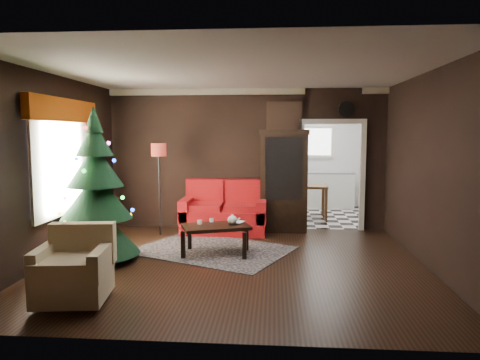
# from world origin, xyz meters

# --- Properties ---
(floor) EXTENTS (5.50, 5.50, 0.00)m
(floor) POSITION_xyz_m (0.00, 0.00, 0.00)
(floor) COLOR black
(floor) RESTS_ON ground
(ceiling) EXTENTS (5.50, 5.50, 0.00)m
(ceiling) POSITION_xyz_m (0.00, 0.00, 2.80)
(ceiling) COLOR white
(ceiling) RESTS_ON ground
(wall_back) EXTENTS (5.50, 0.00, 5.50)m
(wall_back) POSITION_xyz_m (0.00, 2.50, 1.40)
(wall_back) COLOR black
(wall_back) RESTS_ON ground
(wall_front) EXTENTS (5.50, 0.00, 5.50)m
(wall_front) POSITION_xyz_m (0.00, -2.50, 1.40)
(wall_front) COLOR black
(wall_front) RESTS_ON ground
(wall_left) EXTENTS (0.00, 5.50, 5.50)m
(wall_left) POSITION_xyz_m (-2.75, 0.00, 1.40)
(wall_left) COLOR black
(wall_left) RESTS_ON ground
(wall_right) EXTENTS (0.00, 5.50, 5.50)m
(wall_right) POSITION_xyz_m (2.75, 0.00, 1.40)
(wall_right) COLOR black
(wall_right) RESTS_ON ground
(doorway) EXTENTS (1.10, 0.10, 2.10)m
(doorway) POSITION_xyz_m (1.70, 2.50, 1.05)
(doorway) COLOR #ECE1C6
(doorway) RESTS_ON ground
(left_window) EXTENTS (0.05, 1.60, 1.40)m
(left_window) POSITION_xyz_m (-2.71, 0.20, 1.45)
(left_window) COLOR white
(left_window) RESTS_ON wall_left
(valance) EXTENTS (0.12, 2.10, 0.35)m
(valance) POSITION_xyz_m (-2.63, 0.20, 2.27)
(valance) COLOR #9A3907
(valance) RESTS_ON wall_left
(kitchen_floor) EXTENTS (3.00, 3.00, 0.00)m
(kitchen_floor) POSITION_xyz_m (1.70, 4.00, 0.00)
(kitchen_floor) COLOR silver
(kitchen_floor) RESTS_ON ground
(kitchen_window) EXTENTS (0.70, 0.06, 0.70)m
(kitchen_window) POSITION_xyz_m (1.70, 5.45, 1.70)
(kitchen_window) COLOR white
(kitchen_window) RESTS_ON ground
(rug) EXTENTS (2.89, 2.56, 0.01)m
(rug) POSITION_xyz_m (-0.45, 0.72, 0.01)
(rug) COLOR #4D3C44
(rug) RESTS_ON ground
(loveseat) EXTENTS (1.70, 0.90, 1.00)m
(loveseat) POSITION_xyz_m (-0.40, 2.05, 0.50)
(loveseat) COLOR maroon
(loveseat) RESTS_ON ground
(curio_cabinet) EXTENTS (0.90, 0.45, 1.90)m
(curio_cabinet) POSITION_xyz_m (0.75, 2.27, 0.95)
(curio_cabinet) COLOR black
(curio_cabinet) RESTS_ON ground
(floor_lamp) EXTENTS (0.39, 0.39, 1.81)m
(floor_lamp) POSITION_xyz_m (-1.59, 1.75, 0.83)
(floor_lamp) COLOR black
(floor_lamp) RESTS_ON ground
(christmas_tree) EXTENTS (1.58, 1.58, 2.38)m
(christmas_tree) POSITION_xyz_m (-2.07, -0.03, 1.05)
(christmas_tree) COLOR black
(christmas_tree) RESTS_ON ground
(armchair) EXTENTS (0.88, 0.88, 0.81)m
(armchair) POSITION_xyz_m (-1.69, -1.66, 0.46)
(armchair) COLOR tan
(armchair) RESTS_ON ground
(coffee_table) EXTENTS (1.18, 0.93, 0.46)m
(coffee_table) POSITION_xyz_m (-0.35, 0.47, 0.24)
(coffee_table) COLOR black
(coffee_table) RESTS_ON rug
(teapot) EXTENTS (0.20, 0.20, 0.16)m
(teapot) POSITION_xyz_m (-0.09, 0.52, 0.56)
(teapot) COLOR beige
(teapot) RESTS_ON coffee_table
(cup_a) EXTENTS (0.07, 0.07, 0.06)m
(cup_a) POSITION_xyz_m (-0.45, 0.72, 0.50)
(cup_a) COLOR white
(cup_a) RESTS_ON coffee_table
(cup_b) EXTENTS (0.10, 0.10, 0.07)m
(cup_b) POSITION_xyz_m (-0.62, 0.53, 0.51)
(cup_b) COLOR silver
(cup_b) RESTS_ON coffee_table
(book) EXTENTS (0.16, 0.08, 0.22)m
(book) POSITION_xyz_m (-0.10, 0.72, 0.59)
(book) COLOR gray
(book) RESTS_ON coffee_table
(wall_clock) EXTENTS (0.32, 0.32, 0.06)m
(wall_clock) POSITION_xyz_m (1.95, 2.45, 2.38)
(wall_clock) COLOR white
(wall_clock) RESTS_ON wall_back
(painting) EXTENTS (0.62, 0.05, 0.52)m
(painting) POSITION_xyz_m (0.75, 2.46, 2.25)
(painting) COLOR #B47E54
(painting) RESTS_ON wall_back
(kitchen_counter) EXTENTS (1.80, 0.60, 0.90)m
(kitchen_counter) POSITION_xyz_m (1.70, 5.20, 0.45)
(kitchen_counter) COLOR white
(kitchen_counter) RESTS_ON ground
(kitchen_table) EXTENTS (0.70, 0.70, 0.75)m
(kitchen_table) POSITION_xyz_m (1.40, 3.70, 0.38)
(kitchen_table) COLOR brown
(kitchen_table) RESTS_ON ground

